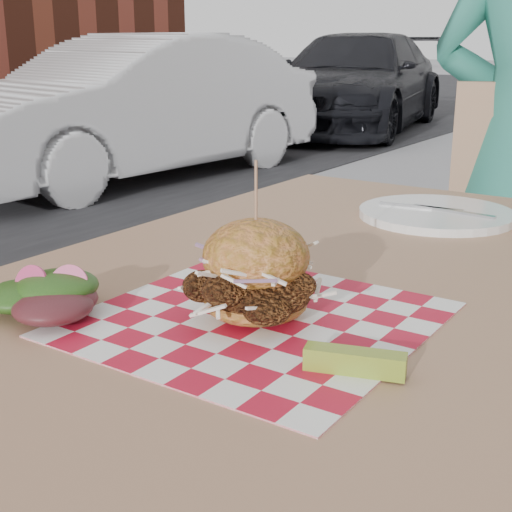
% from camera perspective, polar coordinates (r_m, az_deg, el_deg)
% --- Properties ---
extents(car_white, '(1.47, 3.44, 1.10)m').
position_cam_1_polar(car_white, '(5.71, -9.92, 11.63)').
color(car_white, silver).
rests_on(car_white, ground).
extents(car_dark, '(2.32, 4.16, 1.14)m').
position_cam_1_polar(car_dark, '(8.89, 7.92, 13.63)').
color(car_dark, black).
rests_on(car_dark, ground).
extents(patio_table, '(0.80, 1.20, 0.75)m').
position_cam_1_polar(patio_table, '(1.01, 6.81, -5.30)').
color(patio_table, '#A77D5C').
rests_on(patio_table, ground).
extents(patio_chair, '(0.54, 0.54, 0.95)m').
position_cam_1_polar(patio_chair, '(1.93, 19.28, 0.96)').
color(patio_chair, '#A77D5C').
rests_on(patio_chair, ground).
extents(paper_liner, '(0.36, 0.36, 0.00)m').
position_cam_1_polar(paper_liner, '(0.80, -0.00, -5.07)').
color(paper_liner, red).
rests_on(paper_liner, patio_table).
extents(sandwich, '(0.16, 0.16, 0.18)m').
position_cam_1_polar(sandwich, '(0.78, 0.00, -1.65)').
color(sandwich, '#C07036').
rests_on(sandwich, paper_liner).
extents(pickle_spear, '(0.10, 0.05, 0.02)m').
position_cam_1_polar(pickle_spear, '(0.68, 7.91, -8.35)').
color(pickle_spear, '#99A830').
rests_on(pickle_spear, paper_liner).
extents(side_salad, '(0.14, 0.14, 0.05)m').
position_cam_1_polar(side_salad, '(0.84, -16.30, -3.63)').
color(side_salad, '#3F1419').
rests_on(side_salad, patio_table).
extents(place_setting, '(0.27, 0.27, 0.02)m').
position_cam_1_polar(place_setting, '(1.30, 14.23, 3.29)').
color(place_setting, white).
rests_on(place_setting, patio_table).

